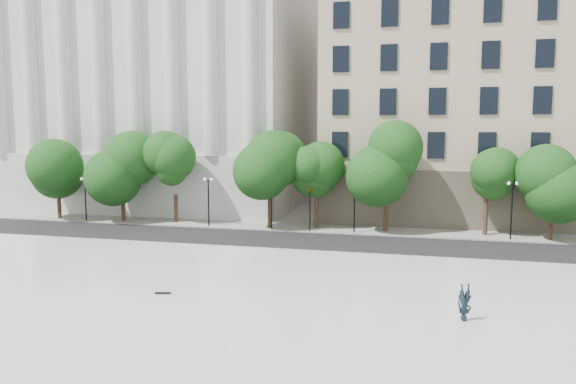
# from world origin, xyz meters

# --- Properties ---
(ground) EXTENTS (160.00, 160.00, 0.00)m
(ground) POSITION_xyz_m (0.00, 0.00, 0.00)
(ground) COLOR #AEACA4
(ground) RESTS_ON ground
(plaza) EXTENTS (44.00, 22.00, 0.45)m
(plaza) POSITION_xyz_m (0.00, 3.00, 0.23)
(plaza) COLOR silver
(plaza) RESTS_ON ground
(street) EXTENTS (60.00, 8.00, 0.02)m
(street) POSITION_xyz_m (0.00, 18.00, 0.01)
(street) COLOR black
(street) RESTS_ON ground
(far_sidewalk) EXTENTS (60.00, 4.00, 0.12)m
(far_sidewalk) POSITION_xyz_m (0.00, 24.00, 0.06)
(far_sidewalk) COLOR #9E9D92
(far_sidewalk) RESTS_ON ground
(building_west) EXTENTS (31.50, 27.65, 25.60)m
(building_west) POSITION_xyz_m (-17.00, 38.57, 12.89)
(building_west) COLOR silver
(building_west) RESTS_ON ground
(building_east) EXTENTS (36.00, 26.15, 23.00)m
(building_east) POSITION_xyz_m (20.00, 38.91, 11.14)
(building_east) COLOR #BBAB8F
(building_east) RESTS_ON ground
(traffic_light_west) EXTENTS (0.40, 1.55, 4.12)m
(traffic_light_west) POSITION_xyz_m (-1.12, 22.30, 3.60)
(traffic_light_west) COLOR black
(traffic_light_west) RESTS_ON ground
(traffic_light_east) EXTENTS (0.51, 1.80, 4.21)m
(traffic_light_east) POSITION_xyz_m (2.11, 22.30, 3.71)
(traffic_light_east) COLOR black
(traffic_light_east) RESTS_ON ground
(person_lying) EXTENTS (0.94, 1.71, 0.44)m
(person_lying) POSITION_xyz_m (12.90, 2.16, 0.67)
(person_lying) COLOR black
(person_lying) RESTS_ON plaza
(skateboard) EXTENTS (0.79, 0.36, 0.08)m
(skateboard) POSITION_xyz_m (-1.38, 2.65, 0.49)
(skateboard) COLOR black
(skateboard) RESTS_ON plaza
(street_trees) EXTENTS (46.61, 5.33, 7.75)m
(street_trees) POSITION_xyz_m (-0.02, 23.49, 5.06)
(street_trees) COLOR #382619
(street_trees) RESTS_ON ground
(lamp_posts) EXTENTS (37.26, 0.28, 4.55)m
(lamp_posts) POSITION_xyz_m (-0.20, 22.60, 3.01)
(lamp_posts) COLOR black
(lamp_posts) RESTS_ON ground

